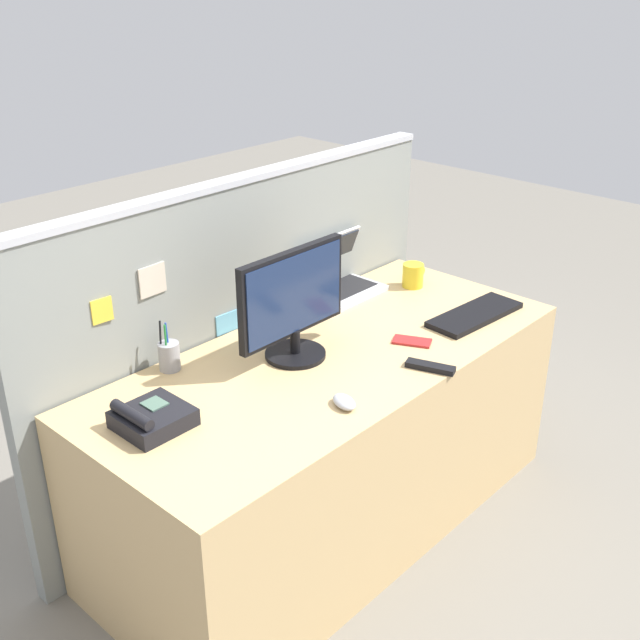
# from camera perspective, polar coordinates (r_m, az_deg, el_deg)

# --- Properties ---
(ground_plane) EXTENTS (10.00, 10.00, 0.00)m
(ground_plane) POSITION_cam_1_polar(r_m,az_deg,el_deg) (3.18, 0.68, -14.28)
(ground_plane) COLOR slate
(desk) EXTENTS (1.84, 0.80, 0.73)m
(desk) POSITION_cam_1_polar(r_m,az_deg,el_deg) (2.96, 0.72, -8.82)
(desk) COLOR tan
(desk) RESTS_ON ground_plane
(cubicle_divider) EXTENTS (1.98, 0.08, 1.30)m
(cubicle_divider) POSITION_cam_1_polar(r_m,az_deg,el_deg) (3.08, -5.33, -1.24)
(cubicle_divider) COLOR gray
(cubicle_divider) RESTS_ON ground_plane
(desktop_monitor) EXTENTS (0.47, 0.22, 0.39)m
(desktop_monitor) POSITION_cam_1_polar(r_m,az_deg,el_deg) (2.67, -2.00, 1.36)
(desktop_monitor) COLOR black
(desktop_monitor) RESTS_ON desk
(laptop) EXTENTS (0.38, 0.26, 0.25)m
(laptop) POSITION_cam_1_polar(r_m,az_deg,el_deg) (3.25, 0.79, 3.02)
(laptop) COLOR silver
(laptop) RESTS_ON desk
(desk_phone) EXTENTS (0.20, 0.19, 0.09)m
(desk_phone) POSITION_cam_1_polar(r_m,az_deg,el_deg) (2.40, -12.24, -7.02)
(desk_phone) COLOR black
(desk_phone) RESTS_ON desk
(keyboard_main) EXTENTS (0.44, 0.19, 0.02)m
(keyboard_main) POSITION_cam_1_polar(r_m,az_deg,el_deg) (3.10, 11.26, 0.39)
(keyboard_main) COLOR black
(keyboard_main) RESTS_ON desk
(computer_mouse_right_hand) EXTENTS (0.09, 0.11, 0.03)m
(computer_mouse_right_hand) POSITION_cam_1_polar(r_m,az_deg,el_deg) (2.46, 1.78, -6.01)
(computer_mouse_right_hand) COLOR #B2B5BC
(computer_mouse_right_hand) RESTS_ON desk
(pen_cup) EXTENTS (0.07, 0.07, 0.18)m
(pen_cup) POSITION_cam_1_polar(r_m,az_deg,el_deg) (2.70, -10.98, -2.58)
(pen_cup) COLOR #99999E
(pen_cup) RESTS_ON desk
(cell_phone_red_case) EXTENTS (0.12, 0.16, 0.01)m
(cell_phone_red_case) POSITION_cam_1_polar(r_m,az_deg,el_deg) (2.87, 6.74, -1.56)
(cell_phone_red_case) COLOR #B22323
(cell_phone_red_case) RESTS_ON desk
(tv_remote) EXTENTS (0.10, 0.18, 0.02)m
(tv_remote) POSITION_cam_1_polar(r_m,az_deg,el_deg) (2.69, 8.07, -3.41)
(tv_remote) COLOR black
(tv_remote) RESTS_ON desk
(coffee_mug) EXTENTS (0.13, 0.09, 0.10)m
(coffee_mug) POSITION_cam_1_polar(r_m,az_deg,el_deg) (3.34, 6.84, 3.28)
(coffee_mug) COLOR yellow
(coffee_mug) RESTS_ON desk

